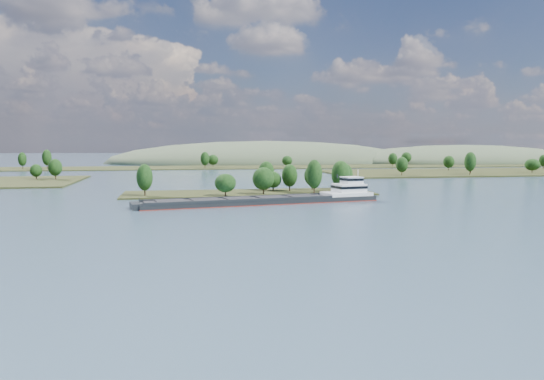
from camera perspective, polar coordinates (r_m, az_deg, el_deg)
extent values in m
plane|color=#374F5F|center=(156.07, 0.36, -2.53)|extent=(1800.00, 1800.00, 0.00)
cube|color=#262B13|center=(214.97, -2.52, -0.41)|extent=(100.00, 30.00, 1.20)
cylinder|color=black|center=(207.51, 4.55, 0.16)|extent=(0.50, 0.50, 4.44)
ellipsoid|color=black|center=(207.09, 4.56, 1.72)|extent=(6.35, 6.35, 11.41)
cylinder|color=black|center=(225.53, -0.63, 0.53)|extent=(0.50, 0.50, 4.00)
ellipsoid|color=black|center=(225.17, -0.63, 1.82)|extent=(7.12, 7.12, 10.30)
cylinder|color=black|center=(206.83, -0.93, 0.02)|extent=(0.50, 0.50, 3.45)
ellipsoid|color=black|center=(206.48, -0.93, 1.24)|extent=(8.71, 8.71, 8.88)
cylinder|color=black|center=(220.07, 0.12, 0.23)|extent=(0.50, 0.50, 2.67)
ellipsoid|color=black|center=(219.81, 0.12, 1.11)|extent=(6.91, 6.91, 6.86)
cylinder|color=black|center=(201.11, -5.03, -0.24)|extent=(0.50, 0.50, 2.77)
ellipsoid|color=black|center=(200.80, -5.04, 0.76)|extent=(8.20, 8.20, 7.12)
cylinder|color=black|center=(206.41, -13.52, -0.06)|extent=(0.50, 0.50, 3.97)
ellipsoid|color=black|center=(206.02, -13.55, 1.34)|extent=(6.18, 6.18, 10.21)
cylinder|color=black|center=(219.92, 1.91, 0.36)|extent=(0.50, 0.50, 3.67)
ellipsoid|color=black|center=(219.58, 1.91, 1.57)|extent=(6.65, 6.65, 9.44)
cylinder|color=black|center=(229.97, 7.84, 0.52)|extent=(0.50, 0.50, 3.62)
ellipsoid|color=black|center=(229.65, 7.85, 1.67)|extent=(6.76, 6.76, 9.32)
cylinder|color=black|center=(213.96, 7.38, 0.26)|extent=(0.50, 0.50, 4.24)
ellipsoid|color=black|center=(213.57, 7.40, 1.70)|extent=(7.53, 7.53, 10.91)
cylinder|color=black|center=(225.58, 4.34, 0.44)|extent=(0.50, 0.50, 3.43)
ellipsoid|color=black|center=(225.26, 4.35, 1.54)|extent=(6.94, 6.94, 8.81)
cylinder|color=black|center=(309.85, -22.26, 1.41)|extent=(0.50, 0.50, 3.63)
ellipsoid|color=black|center=(309.61, -22.29, 2.27)|extent=(7.41, 7.41, 9.34)
cylinder|color=black|center=(312.96, -24.02, 1.30)|extent=(0.50, 0.50, 2.71)
ellipsoid|color=black|center=(312.77, -24.05, 1.93)|extent=(6.36, 6.36, 6.98)
cylinder|color=black|center=(330.66, 13.79, 1.87)|extent=(0.50, 0.50, 3.66)
ellipsoid|color=black|center=(330.44, 13.81, 2.68)|extent=(7.30, 7.30, 9.42)
cylinder|color=black|center=(386.01, 26.18, 1.89)|extent=(0.50, 0.50, 3.02)
ellipsoid|color=black|center=(385.84, 26.21, 2.46)|extent=(9.65, 9.65, 7.76)
cylinder|color=black|center=(344.89, 20.52, 1.90)|extent=(0.50, 0.50, 4.61)
ellipsoid|color=black|center=(344.64, 20.55, 2.87)|extent=(7.09, 7.09, 11.87)
cylinder|color=black|center=(365.30, 20.58, 1.97)|extent=(0.50, 0.50, 3.41)
ellipsoid|color=black|center=(365.11, 20.61, 2.65)|extent=(5.64, 5.64, 8.78)
cylinder|color=black|center=(397.21, 18.47, 2.27)|extent=(0.50, 0.50, 3.43)
ellipsoid|color=black|center=(397.03, 18.49, 2.90)|extent=(7.82, 7.82, 8.82)
cylinder|color=black|center=(452.80, 27.15, 2.29)|extent=(0.50, 0.50, 3.45)
ellipsoid|color=black|center=(452.64, 27.17, 2.85)|extent=(6.59, 6.59, 8.88)
cube|color=#262B13|center=(433.53, -6.33, 2.39)|extent=(900.00, 60.00, 1.20)
cylinder|color=black|center=(445.05, -25.25, 2.34)|extent=(0.50, 0.50, 4.13)
ellipsoid|color=black|center=(444.87, -25.28, 3.02)|extent=(6.29, 6.29, 10.62)
cylinder|color=black|center=(450.72, 12.85, 2.72)|extent=(0.50, 0.50, 3.73)
ellipsoid|color=black|center=(450.55, 12.86, 3.32)|extent=(7.47, 7.47, 9.58)
cylinder|color=black|center=(436.19, -6.36, 2.71)|extent=(0.50, 0.50, 3.29)
ellipsoid|color=black|center=(436.03, -6.37, 3.26)|extent=(8.80, 8.80, 8.46)
cylinder|color=black|center=(491.99, 14.24, 2.88)|extent=(0.50, 0.50, 3.68)
ellipsoid|color=black|center=(491.84, 14.25, 3.43)|extent=(9.10, 9.10, 9.46)
cylinder|color=black|center=(440.30, -23.03, 2.44)|extent=(0.50, 0.50, 4.79)
ellipsoid|color=black|center=(440.09, -23.06, 3.24)|extent=(7.11, 7.11, 12.32)
cylinder|color=black|center=(429.10, 1.64, 2.68)|extent=(0.50, 0.50, 3.02)
ellipsoid|color=black|center=(428.95, 1.64, 3.19)|extent=(8.52, 8.52, 7.78)
cylinder|color=black|center=(416.28, -7.22, 2.64)|extent=(0.50, 0.50, 4.17)
ellipsoid|color=black|center=(416.08, -7.23, 3.37)|extent=(6.96, 6.96, 10.73)
ellipsoid|color=#404F36|center=(579.16, 19.82, 2.82)|extent=(260.00, 140.00, 36.00)
ellipsoid|color=#404F36|center=(539.73, -0.64, 2.97)|extent=(320.00, 160.00, 44.00)
cube|color=black|center=(180.43, -1.02, -1.31)|extent=(83.58, 25.47, 2.28)
cube|color=maroon|center=(180.48, -1.02, -1.46)|extent=(83.82, 25.71, 0.26)
cube|color=black|center=(182.52, -4.02, -0.79)|extent=(63.37, 12.24, 0.83)
cube|color=black|center=(172.84, -3.06, -1.12)|extent=(63.37, 12.24, 0.83)
cube|color=black|center=(177.69, -3.55, -1.00)|extent=(62.97, 20.63, 0.31)
cube|color=black|center=(172.40, -10.83, -1.17)|extent=(10.75, 10.09, 0.36)
cube|color=black|center=(174.67, -7.14, -1.04)|extent=(10.75, 10.09, 0.36)
cube|color=black|center=(177.66, -3.55, -0.90)|extent=(10.75, 10.09, 0.36)
cube|color=black|center=(181.31, -0.10, -0.77)|extent=(10.75, 10.09, 0.36)
cube|color=black|center=(185.60, 3.21, -0.64)|extent=(10.75, 10.09, 0.36)
cube|color=black|center=(171.04, -14.43, -1.70)|extent=(4.78, 9.76, 2.08)
cylinder|color=black|center=(170.99, -14.09, -1.20)|extent=(0.29, 0.29, 2.28)
cube|color=white|center=(193.36, 8.00, -0.40)|extent=(18.17, 12.85, 1.25)
cube|color=white|center=(193.67, 8.28, 0.22)|extent=(11.74, 10.08, 3.12)
cube|color=black|center=(193.63, 8.28, 0.35)|extent=(11.98, 10.32, 0.93)
cube|color=white|center=(193.96, 8.56, 1.03)|extent=(7.27, 7.27, 2.28)
cube|color=black|center=(193.93, 8.56, 1.15)|extent=(7.51, 7.51, 0.83)
cube|color=white|center=(193.87, 8.56, 1.39)|extent=(7.75, 7.75, 0.21)
cylinder|color=white|center=(195.07, 9.23, 1.77)|extent=(0.24, 0.24, 2.70)
cylinder|color=black|center=(194.62, 7.05, 1.49)|extent=(0.61, 0.61, 1.25)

